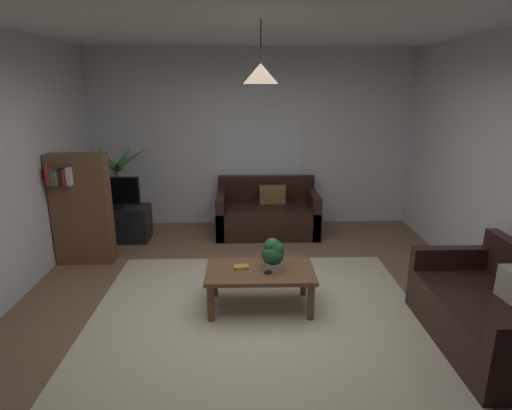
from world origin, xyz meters
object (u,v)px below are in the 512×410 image
Objects in this scene: book_on_table_0 at (241,267)px; coffee_table at (260,276)px; couch_under_window at (267,215)px; couch_right_side at (493,317)px; pendant_lamp at (261,73)px; bookshelf_corner at (81,208)px; remote_on_table_0 at (271,270)px; potted_palm_corner at (119,195)px; tv at (115,192)px; potted_plant_on_table at (273,253)px; tv_stand at (118,223)px.

coffee_table is at bearing -11.60° from book_on_table_0.
couch_under_window is 1.02× the size of couch_right_side.
couch_right_side is 2.92m from pendant_lamp.
bookshelf_corner is at bearing 151.43° from coffee_table.
book_on_table_0 is 0.30m from remote_on_table_0.
pendant_lamp reaches higher than potted_palm_corner.
potted_palm_corner is at bearing 100.43° from tv.
potted_palm_corner is 3.61m from pendant_lamp.
coffee_table is at bearing -109.23° from couch_right_side.
remote_on_table_0 is at bearing -28.34° from bookshelf_corner.
coffee_table is 7.30× the size of book_on_table_0.
potted_plant_on_table is (0.32, -0.02, 0.16)m from book_on_table_0.
remote_on_table_0 is 2.62m from bookshelf_corner.
potted_palm_corner is (-0.08, 0.42, 0.32)m from tv_stand.
coffee_table is 0.27m from potted_plant_on_table.
couch_under_window is 1.68× the size of tv_stand.
couch_right_side is 4.81m from tv.
couch_under_window is 4.67× the size of potted_plant_on_table.
book_on_table_0 is 1.87m from pendant_lamp.
pendant_lamp reaches higher than remote_on_table_0.
couch_right_side is 1.65× the size of tv_stand.
potted_palm_corner is (-2.21, 2.38, -0.02)m from potted_plant_on_table.
tv_stand is at bearing -79.04° from potted_palm_corner.
coffee_table is at bearing -28.57° from bookshelf_corner.
couch_right_side is 2.00m from remote_on_table_0.
potted_palm_corner is at bearing 100.96° from tv_stand.
potted_palm_corner is (-1.89, 2.36, 0.14)m from book_on_table_0.
remote_on_table_0 is 1.87m from pendant_lamp.
potted_palm_corner reaches higher than couch_right_side.
tv reaches higher than coffee_table.
tv reaches higher than potted_plant_on_table.
book_on_table_0 is 3.03m from potted_palm_corner.
pendant_lamp reaches higher than bookshelf_corner.
couch_under_window is 1.08× the size of bookshelf_corner.
couch_right_side is 2.11m from coffee_table.
couch_under_window is at bearing 6.85° from tv_stand.
potted_plant_on_table is 2.92m from tv_stand.
book_on_table_0 is 2.66m from tv_stand.
book_on_table_0 is (-2.18, 0.73, 0.16)m from couch_right_side.
coffee_table is 3.34× the size of potted_plant_on_table.
potted_palm_corner is (-0.08, 0.44, -0.16)m from tv.
tv is at bearing -79.57° from potted_palm_corner.
couch_right_side is at bearing -33.78° from tv_stand.
potted_palm_corner reaches higher than potted_plant_on_table.
couch_right_side is at bearing -37.18° from potted_palm_corner.
bookshelf_corner is at bearing 153.16° from potted_plant_on_table.
remote_on_table_0 is (0.29, -0.08, -0.00)m from book_on_table_0.
couch_right_side reaches higher than coffee_table.
pendant_lamp reaches higher than coffee_table.
tv_stand is at bearing 90.00° from tv.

